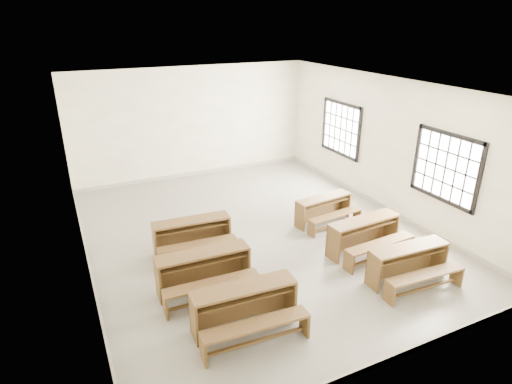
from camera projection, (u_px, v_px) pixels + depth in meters
name	position (u px, v px, depth m)	size (l,w,h in m)	color
room	(260.00, 139.00, 8.70)	(8.50, 8.50, 3.20)	gray
desk_set_0	(245.00, 305.00, 6.46)	(1.67, 0.94, 0.73)	brown
desk_set_1	(204.00, 269.00, 7.39)	(1.66, 0.91, 0.73)	brown
desk_set_2	(193.00, 234.00, 8.62)	(1.60, 0.91, 0.70)	brown
desk_set_3	(409.00, 262.00, 7.66)	(1.56, 0.87, 0.68)	brown
desk_set_4	(365.00, 233.00, 8.62)	(1.63, 0.92, 0.71)	brown
desk_set_5	(324.00, 208.00, 9.87)	(1.47, 0.88, 0.63)	brown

